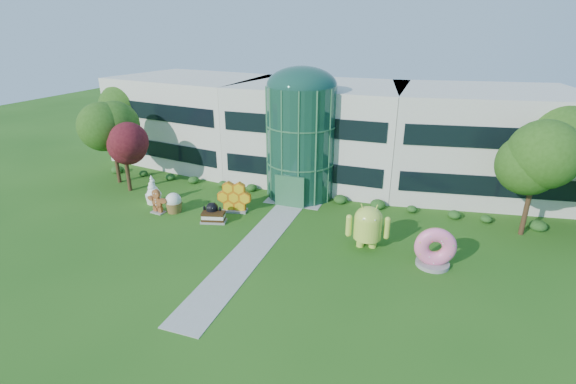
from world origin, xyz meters
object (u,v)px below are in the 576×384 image
(android_green, at_px, (368,224))
(gingerbread, at_px, (157,201))
(donut, at_px, (435,246))
(android_black, at_px, (212,210))

(android_green, xyz_separation_m, gingerbread, (-17.36, -0.07, -0.74))
(donut, bearing_deg, android_black, 165.93)
(android_green, distance_m, donut, 4.61)
(android_green, relative_size, android_black, 2.04)
(android_black, bearing_deg, android_green, -12.41)
(android_green, xyz_separation_m, android_black, (-12.36, 0.19, -0.91))
(android_green, bearing_deg, gingerbread, 168.89)
(donut, distance_m, gingerbread, 21.85)
(donut, height_order, gingerbread, donut)
(android_black, bearing_deg, gingerbread, 171.54)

